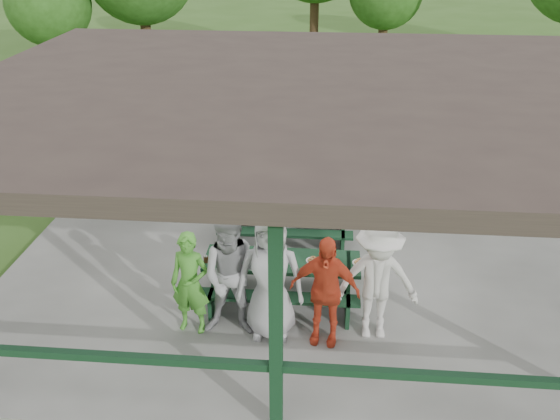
# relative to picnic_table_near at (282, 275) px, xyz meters

# --- Properties ---
(ground) EXTENTS (90.00, 90.00, 0.00)m
(ground) POSITION_rel_picnic_table_near_xyz_m (0.15, 1.20, -0.57)
(ground) COLOR #31541A
(ground) RESTS_ON ground
(concrete_slab) EXTENTS (10.00, 8.00, 0.10)m
(concrete_slab) POSITION_rel_picnic_table_near_xyz_m (0.15, 1.20, -0.52)
(concrete_slab) COLOR slate
(concrete_slab) RESTS_ON ground
(pavilion_structure) EXTENTS (10.60, 8.60, 3.24)m
(pavilion_structure) POSITION_rel_picnic_table_near_xyz_m (0.15, 1.20, 2.60)
(pavilion_structure) COLOR black
(pavilion_structure) RESTS_ON concrete_slab
(picnic_table_near) EXTENTS (2.43, 1.39, 0.75)m
(picnic_table_near) POSITION_rel_picnic_table_near_xyz_m (0.00, 0.00, 0.00)
(picnic_table_near) COLOR black
(picnic_table_near) RESTS_ON concrete_slab
(picnic_table_far) EXTENTS (2.45, 1.39, 0.75)m
(picnic_table_far) POSITION_rel_picnic_table_near_xyz_m (-0.07, 2.00, 0.00)
(picnic_table_far) COLOR black
(picnic_table_far) RESTS_ON concrete_slab
(table_setting) EXTENTS (2.50, 0.45, 0.10)m
(table_setting) POSITION_rel_picnic_table_near_xyz_m (-0.22, 0.03, 0.31)
(table_setting) COLOR white
(table_setting) RESTS_ON picnic_table_near
(contestant_green) EXTENTS (0.64, 0.47, 1.60)m
(contestant_green) POSITION_rel_picnic_table_near_xyz_m (-1.26, -0.85, 0.33)
(contestant_green) COLOR #428E2A
(contestant_green) RESTS_ON concrete_slab
(contestant_grey_left) EXTENTS (0.95, 0.75, 1.91)m
(contestant_grey_left) POSITION_rel_picnic_table_near_xyz_m (-0.62, -0.86, 0.49)
(contestant_grey_left) COLOR #949497
(contestant_grey_left) RESTS_ON concrete_slab
(contestant_grey_mid) EXTENTS (0.97, 0.64, 1.96)m
(contestant_grey_mid) POSITION_rel_picnic_table_near_xyz_m (-0.10, -0.84, 0.51)
(contestant_grey_mid) COLOR #99989B
(contestant_grey_mid) RESTS_ON concrete_slab
(contestant_red) EXTENTS (1.04, 0.54, 1.69)m
(contestant_red) POSITION_rel_picnic_table_near_xyz_m (0.68, -0.93, 0.38)
(contestant_red) COLOR red
(contestant_red) RESTS_ON concrete_slab
(contestant_white_fedora) EXTENTS (1.23, 0.75, 1.90)m
(contestant_white_fedora) POSITION_rel_picnic_table_near_xyz_m (1.41, -0.75, 0.45)
(contestant_white_fedora) COLOR beige
(contestant_white_fedora) RESTS_ON concrete_slab
(spectator_lblue) EXTENTS (1.49, 0.59, 1.57)m
(spectator_lblue) POSITION_rel_picnic_table_near_xyz_m (-0.20, 2.80, 0.31)
(spectator_lblue) COLOR #9CB9F2
(spectator_lblue) RESTS_ON concrete_slab
(spectator_blue) EXTENTS (0.81, 0.69, 1.87)m
(spectator_blue) POSITION_rel_picnic_table_near_xyz_m (-1.46, 3.52, 0.47)
(spectator_blue) COLOR #385893
(spectator_blue) RESTS_ON concrete_slab
(spectator_grey) EXTENTS (0.93, 0.82, 1.63)m
(spectator_grey) POSITION_rel_picnic_table_near_xyz_m (1.53, 2.75, 0.35)
(spectator_grey) COLOR gray
(spectator_grey) RESTS_ON concrete_slab
(pickup_truck) EXTENTS (5.57, 2.65, 1.53)m
(pickup_truck) POSITION_rel_picnic_table_near_xyz_m (2.01, 9.92, 0.20)
(pickup_truck) COLOR silver
(pickup_truck) RESTS_ON ground
(farm_trailer) EXTENTS (3.67, 1.92, 1.27)m
(farm_trailer) POSITION_rel_picnic_table_near_xyz_m (-3.33, 10.27, 0.06)
(farm_trailer) COLOR navy
(farm_trailer) RESTS_ON ground
(tree_edge_left) EXTENTS (2.80, 2.80, 4.38)m
(tree_edge_left) POSITION_rel_picnic_table_near_xyz_m (-8.82, 12.09, 2.38)
(tree_edge_left) COLOR #311F13
(tree_edge_left) RESTS_ON ground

